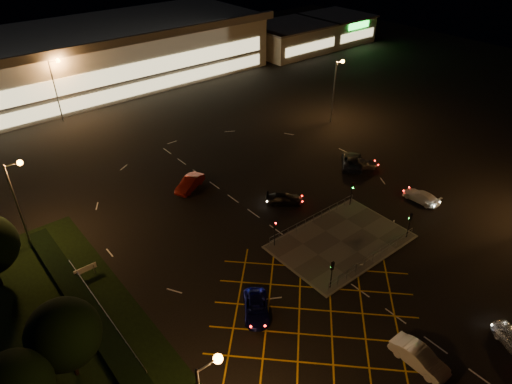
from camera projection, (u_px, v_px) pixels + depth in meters
ground at (314, 240)px, 49.09m from camera, size 180.00×180.00×0.00m
pedestrian_island at (341, 241)px, 48.82m from camera, size 14.00×9.00×0.12m
grass_verge at (27, 338)px, 38.15m from camera, size 18.00×30.00×0.08m
hedge at (84, 306)px, 40.55m from camera, size 2.00×26.00×1.00m
supermarket at (83, 58)px, 86.47m from camera, size 72.00×26.50×10.50m
retail_unit_a at (290, 38)px, 106.77m from camera, size 18.80×14.80×6.35m
retail_unit_b at (336, 27)px, 115.23m from camera, size 14.80×14.80×6.35m
streetlight_nw at (19, 194)px, 44.75m from camera, size 1.78×0.56×10.03m
streetlight_ne at (336, 83)px, 71.45m from camera, size 1.78×0.56×10.03m
streetlight_far_left at (56, 82)px, 71.66m from camera, size 1.78×0.56×10.03m
streetlight_far_right at (248, 38)px, 94.13m from camera, size 1.78×0.56×10.03m
signal_sw at (332, 270)px, 41.79m from camera, size 0.28×0.30×3.15m
signal_se at (410, 220)px, 48.14m from camera, size 0.28×0.30×3.15m
signal_nw at (275, 228)px, 46.98m from camera, size 0.28×0.30×3.15m
signal_ne at (352, 189)px, 53.33m from camera, size 0.28×0.30×3.15m
tree_e at (64, 334)px, 32.80m from camera, size 5.40×5.40×7.35m
car_queue_white at (419, 357)px, 35.70m from camera, size 1.68×4.78×1.57m
car_left_blue at (256, 308)px, 40.18m from camera, size 4.45×5.07×1.30m
car_far_dkgrey at (285, 199)px, 54.66m from camera, size 4.52×4.26×1.28m
car_right_silver at (362, 164)px, 61.65m from camera, size 4.50×3.61×1.44m
car_circ_red at (190, 183)px, 57.32m from camera, size 5.02×3.62×1.57m
car_east_grey at (352, 161)px, 62.15m from camera, size 5.90×5.72×1.56m
car_approach_white at (421, 196)px, 55.05m from camera, size 1.92×4.56×1.32m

